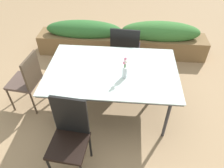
# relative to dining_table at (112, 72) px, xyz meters

# --- Properties ---
(ground_plane) EXTENTS (12.00, 12.00, 0.00)m
(ground_plane) POSITION_rel_dining_table_xyz_m (0.02, 0.05, -0.72)
(ground_plane) COLOR #9E7F5B
(dining_table) EXTENTS (1.76, 1.15, 0.77)m
(dining_table) POSITION_rel_dining_table_xyz_m (0.00, 0.00, 0.00)
(dining_table) COLOR #B2C6C1
(dining_table) RESTS_ON ground
(chair_end_left) EXTENTS (0.45, 0.45, 0.92)m
(chair_end_left) POSITION_rel_dining_table_xyz_m (-1.23, -0.01, -0.20)
(chair_end_left) COLOR brown
(chair_end_left) RESTS_ON ground
(chair_near_left) EXTENTS (0.44, 0.44, 1.02)m
(chair_near_left) POSITION_rel_dining_table_xyz_m (-0.39, -0.92, -0.16)
(chair_near_left) COLOR black
(chair_near_left) RESTS_ON ground
(chair_far_side) EXTENTS (0.53, 0.53, 0.97)m
(chair_far_side) POSITION_rel_dining_table_xyz_m (0.15, 0.92, -0.18)
(chair_far_side) COLOR black
(chair_far_side) RESTS_ON ground
(flower_vase) EXTENTS (0.06, 0.06, 0.30)m
(flower_vase) POSITION_rel_dining_table_xyz_m (0.17, -0.14, 0.17)
(flower_vase) COLOR silver
(flower_vase) RESTS_ON dining_table
(planter_box) EXTENTS (3.40, 0.49, 0.72)m
(planter_box) POSITION_rel_dining_table_xyz_m (0.08, 1.61, -0.39)
(planter_box) COLOR brown
(planter_box) RESTS_ON ground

